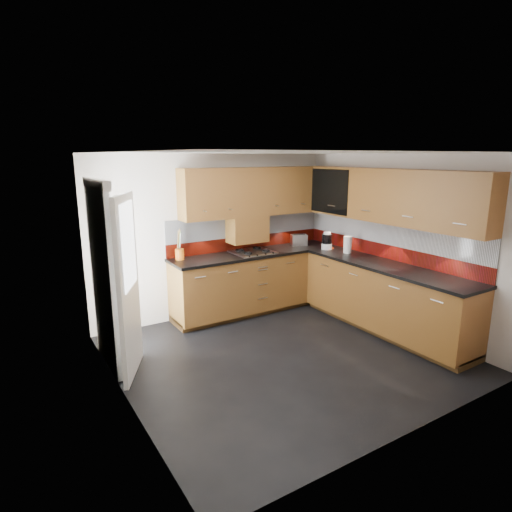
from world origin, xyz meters
TOP-DOWN VIEW (x-y plane):
  - room at (0.00, 0.00)m, footprint 4.00×3.80m
  - base_cabinets at (1.07, 0.72)m, footprint 2.70×3.20m
  - countertop at (1.05, 0.70)m, footprint 2.72×3.22m
  - backsplash at (1.28, 0.93)m, footprint 2.70×3.20m
  - upper_cabinets at (1.23, 0.78)m, footprint 2.50×3.20m
  - extractor_hood at (0.45, 1.64)m, footprint 0.60×0.33m
  - glass_cabinet at (1.71, 1.07)m, footprint 0.32×0.80m
  - back_door at (-1.78, 0.75)m, footprint 0.42×1.19m
  - gas_hob at (0.45, 1.47)m, footprint 0.60×0.52m
  - utensil_pot at (-0.65, 1.65)m, footprint 0.12×0.12m
  - toaster at (1.38, 1.55)m, footprint 0.29×0.24m
  - food_processor at (1.57, 1.08)m, footprint 0.16×0.16m
  - paper_towel at (1.65, 0.71)m, footprint 0.15×0.15m
  - orange_cloth at (1.59, 1.08)m, footprint 0.18×0.17m

SIDE VIEW (x-z plane):
  - base_cabinets at x=1.07m, z-range -0.04..0.91m
  - countertop at x=1.05m, z-range 0.90..0.94m
  - orange_cloth at x=1.59m, z-range 0.94..0.96m
  - gas_hob at x=0.45m, z-range 0.93..0.98m
  - toaster at x=1.38m, z-range 0.94..1.12m
  - back_door at x=-1.78m, z-range 0.01..2.05m
  - utensil_pot at x=-0.65m, z-range 0.82..1.26m
  - food_processor at x=1.57m, z-range 0.93..1.20m
  - paper_towel at x=1.65m, z-range 0.94..1.19m
  - backsplash at x=1.28m, z-range 0.94..1.48m
  - extractor_hood at x=0.45m, z-range 1.08..1.48m
  - room at x=0.00m, z-range 0.18..2.82m
  - upper_cabinets at x=1.23m, z-range 1.48..2.20m
  - glass_cabinet at x=1.71m, z-range 1.54..2.20m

